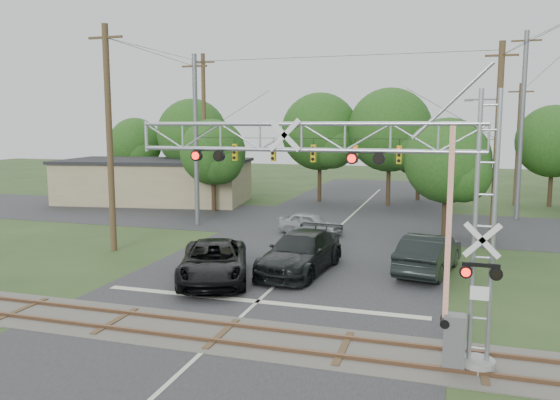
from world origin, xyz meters
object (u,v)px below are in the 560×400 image
(car_dark, at_px, (301,252))
(commercial_building, at_px, (155,181))
(crossing_gantry, at_px, (366,198))
(sedan_silver, at_px, (311,224))
(streetlight, at_px, (493,152))
(pickup_black, at_px, (213,262))
(traffic_signal_span, at_px, (349,145))

(car_dark, relative_size, commercial_building, 0.36)
(crossing_gantry, distance_m, car_dark, 10.35)
(crossing_gantry, distance_m, sedan_silver, 18.80)
(car_dark, height_order, sedan_silver, car_dark)
(crossing_gantry, height_order, commercial_building, crossing_gantry)
(streetlight, bearing_deg, sedan_silver, -142.43)
(sedan_silver, bearing_deg, crossing_gantry, -150.77)
(streetlight, bearing_deg, commercial_building, 176.21)
(pickup_black, bearing_deg, streetlight, 36.65)
(sedan_silver, distance_m, commercial_building, 19.87)
(traffic_signal_span, bearing_deg, crossing_gantry, -78.49)
(streetlight, bearing_deg, pickup_black, -122.58)
(pickup_black, bearing_deg, commercial_building, 104.42)
(pickup_black, distance_m, car_dark, 4.16)
(crossing_gantry, height_order, car_dark, crossing_gantry)
(crossing_gantry, bearing_deg, commercial_building, 129.35)
(traffic_signal_span, bearing_deg, sedan_silver, -155.52)
(car_dark, bearing_deg, crossing_gantry, -57.81)
(crossing_gantry, height_order, pickup_black, crossing_gantry)
(car_dark, bearing_deg, commercial_building, 140.39)
(car_dark, xyz_separation_m, commercial_building, (-18.57, 19.14, 0.99))
(traffic_signal_span, relative_size, pickup_black, 3.12)
(commercial_building, relative_size, streetlight, 1.98)
(streetlight, bearing_deg, car_dark, -118.59)
(sedan_silver, distance_m, streetlight, 14.63)
(car_dark, bearing_deg, traffic_signal_span, 93.48)
(crossing_gantry, height_order, streetlight, streetlight)
(car_dark, bearing_deg, pickup_black, -135.54)
(traffic_signal_span, distance_m, pickup_black, 13.70)
(sedan_silver, height_order, streetlight, streetlight)
(traffic_signal_span, distance_m, commercial_building, 21.57)
(car_dark, height_order, commercial_building, commercial_building)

